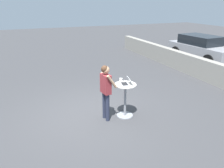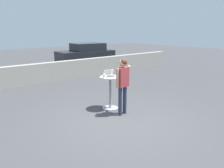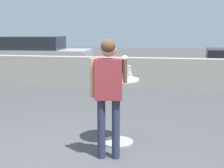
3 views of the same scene
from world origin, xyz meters
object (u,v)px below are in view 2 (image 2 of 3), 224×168
Objects in this scene: cafe_table at (110,90)px; standing_person at (123,80)px; coffee_mug at (105,76)px; laptop at (110,75)px; parked_car_near_street at (86,54)px.

standing_person reaches higher than cafe_table.
cafe_table is 0.62× the size of standing_person.
cafe_table is 7.73× the size of coffee_mug.
cafe_table is 0.53m from coffee_mug.
standing_person reaches higher than coffee_mug.
laptop is at bearing 14.03° from coffee_mug.
coffee_mug is (-0.24, -0.03, 0.47)m from cafe_table.
coffee_mug is at bearing -119.45° from parked_car_near_street.
coffee_mug is (-0.25, -0.06, 0.01)m from laptop.
coffee_mug is 0.60m from standing_person.
standing_person is (0.21, -0.57, -0.04)m from coffee_mug.
coffee_mug is 0.08× the size of standing_person.
standing_person reaches higher than laptop.
laptop is 0.63m from standing_person.
standing_person is at bearing -116.64° from parked_car_near_street.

